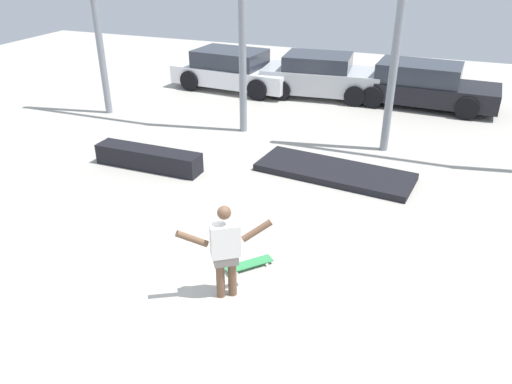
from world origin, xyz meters
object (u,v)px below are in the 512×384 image
Objects in this scene: parked_car_silver at (321,76)px; parked_car_black at (421,85)px; skateboarder at (225,249)px; skateboard at (249,264)px; grind_box at (149,158)px; parked_car_white at (233,70)px; manual_pad at (334,172)px.

parked_car_silver is 3.27m from parked_car_black.
parked_car_silver is at bearing 62.80° from skateboarder.
skateboard is 0.29× the size of grind_box.
parked_car_silver reaches higher than parked_car_white.
parked_car_white reaches higher than manual_pad.
skateboarder is at bearing -45.14° from grind_box.
parked_car_black reaches higher than manual_pad.
skateboarder is 4.90m from manual_pad.
parked_car_silver is at bearing 50.54° from skateboard.
skateboarder is at bearing -141.47° from skateboard.
parked_car_silver reaches higher than manual_pad.
skateboard is 10.89m from parked_car_white.
parked_car_white reaches higher than grind_box.
parked_car_white is at bearing 96.80° from grind_box.
skateboard is at bearing -87.01° from parked_car_silver.
skateboard is at bearing -97.23° from parked_car_black.
grind_box is 0.56× the size of parked_car_black.
parked_car_silver is at bearing 9.17° from parked_car_white.
skateboard is (0.06, 0.78, -0.78)m from skateboarder.
skateboard is 0.21× the size of manual_pad.
grind_box is (-3.63, 3.65, -0.61)m from skateboarder.
skateboard is 0.16× the size of parked_car_black.
grind_box is at bearing -78.36° from parked_car_white.
grind_box is 0.59× the size of parked_car_white.
parked_car_black is at bearing 52.89° from grind_box.
parked_car_silver reaches higher than parked_car_black.
parked_car_silver is at bearing -175.48° from parked_car_black.
skateboarder reaches higher than grind_box.
skateboarder is 5.19m from grind_box.
parked_car_white is at bearing 78.46° from skateboarder.
skateboarder is 0.38× the size of parked_car_silver.
parked_car_white is 0.95× the size of parked_car_black.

